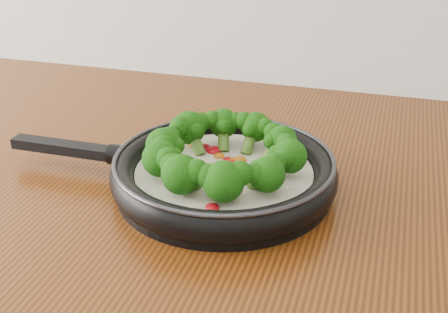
% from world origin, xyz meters
% --- Properties ---
extents(skillet, '(0.46, 0.29, 0.08)m').
position_xyz_m(skillet, '(-0.11, 1.05, 0.93)').
color(skillet, black).
rests_on(skillet, counter).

